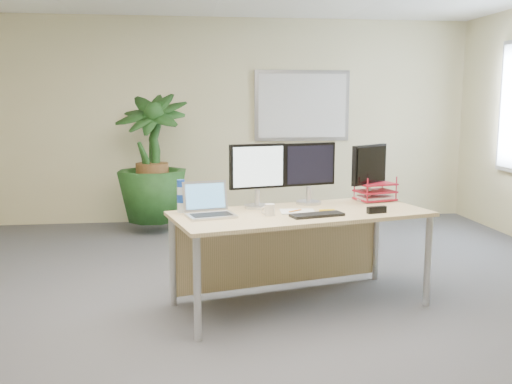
{
  "coord_description": "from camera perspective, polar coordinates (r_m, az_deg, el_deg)",
  "views": [
    {
      "loc": [
        -0.41,
        -3.69,
        1.61
      ],
      "look_at": [
        0.11,
        0.35,
        0.96
      ],
      "focal_mm": 40.0,
      "sensor_mm": 36.0,
      "label": 1
    }
  ],
  "objects": [
    {
      "name": "yellow_highlighter",
      "position": [
        4.5,
        7.1,
        -1.8
      ],
      "size": [
        0.12,
        0.02,
        0.02
      ],
      "primitive_type": "cylinder",
      "rotation": [
        0.0,
        1.57,
        0.03
      ],
      "color": "yellow",
      "rests_on": "desk"
    },
    {
      "name": "monitor_dark",
      "position": [
        4.98,
        11.26,
        2.28
      ],
      "size": [
        0.38,
        0.29,
        0.49
      ],
      "color": "silver",
      "rests_on": "desk"
    },
    {
      "name": "monitor_right",
      "position": [
        4.77,
        5.34,
        2.3
      ],
      "size": [
        0.46,
        0.21,
        0.51
      ],
      "color": "silver",
      "rests_on": "desk"
    },
    {
      "name": "floor",
      "position": [
        4.04,
        -0.89,
        -14.44
      ],
      "size": [
        8.0,
        8.0,
        0.0
      ],
      "primitive_type": "plane",
      "color": "#48484D",
      "rests_on": "ground"
    },
    {
      "name": "floor_plant",
      "position": [
        7.09,
        -10.32,
        1.95
      ],
      "size": [
        1.07,
        1.07,
        1.5
      ],
      "primitive_type": "imported",
      "rotation": [
        0.0,
        0.0,
        -0.33
      ],
      "color": "#183C16",
      "rests_on": "floor"
    },
    {
      "name": "water_bottle",
      "position": [
        4.44,
        -7.5,
        -0.48
      ],
      "size": [
        0.07,
        0.07,
        0.26
      ],
      "color": "silver",
      "rests_on": "desk"
    },
    {
      "name": "laptop",
      "position": [
        4.31,
        -4.76,
        -1.54
      ],
      "size": [
        0.41,
        0.38,
        0.25
      ],
      "color": "silver",
      "rests_on": "desk"
    },
    {
      "name": "keyboard",
      "position": [
        4.29,
        6.12,
        -2.29
      ],
      "size": [
        0.43,
        0.23,
        0.02
      ],
      "primitive_type": "cube",
      "rotation": [
        0.0,
        0.0,
        0.24
      ],
      "color": "black",
      "rests_on": "desk"
    },
    {
      "name": "stapler",
      "position": [
        4.48,
        11.97,
        -1.75
      ],
      "size": [
        0.16,
        0.08,
        0.05
      ],
      "primitive_type": "cube",
      "rotation": [
        0.0,
        0.0,
        0.24
      ],
      "color": "black",
      "rests_on": "desk"
    },
    {
      "name": "letter_tray",
      "position": [
        5.04,
        11.81,
        -0.08
      ],
      "size": [
        0.36,
        0.31,
        0.15
      ],
      "color": "#A81428",
      "rests_on": "desk"
    },
    {
      "name": "monitor_left",
      "position": [
        4.57,
        0.13,
        2.08
      ],
      "size": [
        0.46,
        0.21,
        0.52
      ],
      "color": "silver",
      "rests_on": "desk"
    },
    {
      "name": "orange_pen",
      "position": [
        4.41,
        3.94,
        -1.88
      ],
      "size": [
        0.12,
        0.09,
        0.01
      ],
      "primitive_type": "cylinder",
      "rotation": [
        0.0,
        1.57,
        0.63
      ],
      "color": "orange",
      "rests_on": "spiral_notebook"
    },
    {
      "name": "coffee_mug",
      "position": [
        4.29,
        1.34,
        -1.79
      ],
      "size": [
        0.11,
        0.08,
        0.09
      ],
      "color": "white",
      "rests_on": "desk"
    },
    {
      "name": "back_wall",
      "position": [
        7.7,
        -4.28,
        7.1
      ],
      "size": [
        7.0,
        0.04,
        2.7
      ],
      "primitive_type": "cube",
      "color": "beige",
      "rests_on": "floor"
    },
    {
      "name": "spiral_notebook",
      "position": [
        4.43,
        4.17,
        -1.97
      ],
      "size": [
        0.28,
        0.22,
        0.01
      ],
      "primitive_type": "cube",
      "rotation": [
        0.0,
        0.0,
        -0.08
      ],
      "color": "silver",
      "rests_on": "desk"
    },
    {
      "name": "desk",
      "position": [
        4.58,
        3.88,
        -3.73
      ],
      "size": [
        2.12,
        1.28,
        0.76
      ],
      "color": "tan",
      "rests_on": "floor"
    },
    {
      "name": "whiteboard",
      "position": [
        7.82,
        4.64,
        8.59
      ],
      "size": [
        1.3,
        0.04,
        0.95
      ],
      "color": "#A9A9AE",
      "rests_on": "back_wall"
    }
  ]
}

